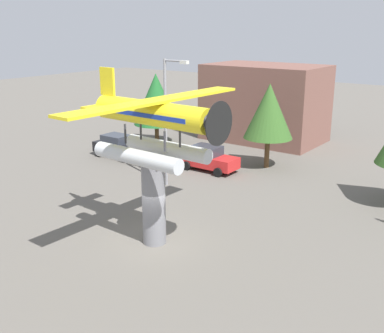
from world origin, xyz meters
TOP-DOWN VIEW (x-y plane):
  - ground_plane at (0.00, 0.00)m, footprint 140.00×140.00m
  - display_pedestal at (0.00, 0.00)m, footprint 1.10×1.10m
  - floatplane_monument at (0.13, -0.00)m, footprint 6.95×10.43m
  - car_near_black at (-12.31, 9.90)m, footprint 4.20×2.02m
  - car_mid_red at (-4.61, 11.19)m, footprint 4.20×2.02m
  - streetlight_primary at (-4.78, 6.94)m, footprint 1.84×0.28m
  - storefront_building at (-5.99, 22.00)m, footprint 10.10×6.39m
  - tree_west at (-12.93, 15.28)m, footprint 3.94×3.94m
  - tree_east at (-1.61, 14.32)m, footprint 3.51×3.51m

SIDE VIEW (x-z plane):
  - ground_plane at x=0.00m, z-range 0.00..0.00m
  - car_near_black at x=-12.31m, z-range 0.00..1.76m
  - car_mid_red at x=-4.61m, z-range 0.00..1.76m
  - display_pedestal at x=0.00m, z-range 0.00..4.09m
  - storefront_building at x=-5.99m, z-range 0.00..6.68m
  - tree_west at x=-12.93m, z-range 0.84..6.90m
  - tree_east at x=-1.61m, z-range 1.09..7.19m
  - streetlight_primary at x=-4.78m, z-range 0.64..8.67m
  - floatplane_monument at x=0.13m, z-range 3.76..7.76m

